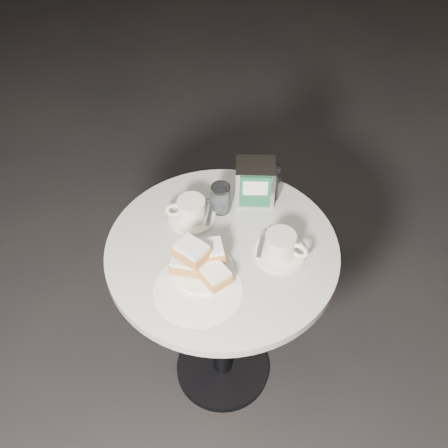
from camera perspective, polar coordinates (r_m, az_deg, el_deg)
ground at (r=2.29m, az=-0.14°, el=-14.52°), size 7.00×7.00×0.00m
cafe_table at (r=1.83m, az=-0.17°, el=-6.45°), size 0.70×0.70×0.74m
sugar_spill at (r=1.58m, az=-2.65°, el=-6.69°), size 0.33×0.33×0.00m
beignet_plate at (r=1.59m, az=-2.36°, el=-3.93°), size 0.21×0.21×0.11m
coffee_cup_left at (r=1.73m, az=-3.35°, el=1.35°), size 0.19×0.19×0.08m
coffee_cup_right at (r=1.64m, az=5.77°, el=-2.28°), size 0.18×0.18×0.08m
water_glass_left at (r=1.75m, az=-0.34°, el=2.60°), size 0.08×0.08×0.10m
water_glass_right at (r=1.79m, az=4.60°, el=4.23°), size 0.10×0.10×0.12m
napkin_dispenser at (r=1.77m, az=3.15°, el=4.25°), size 0.14×0.13×0.14m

